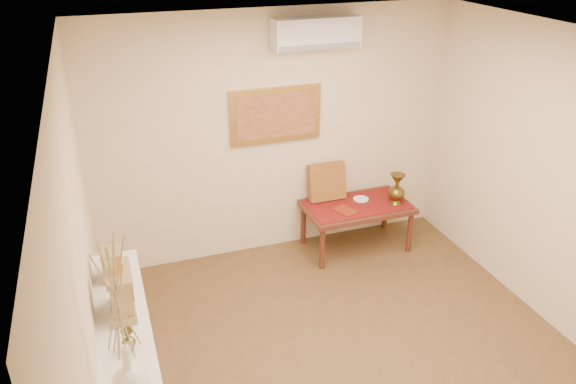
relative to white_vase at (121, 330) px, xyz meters
name	(u,v)px	position (x,y,z in m)	size (l,w,h in m)	color
floor	(359,373)	(1.82, 0.74, -1.54)	(4.50, 4.50, 0.00)	brown
ceiling	(383,52)	(1.82, 0.74, 1.16)	(4.50, 4.50, 0.00)	white
wall_back	(275,136)	(1.82, 2.99, -0.19)	(4.00, 0.02, 2.70)	beige
wall_left	(87,288)	(-0.18, 0.74, -0.19)	(0.02, 4.50, 2.70)	beige
white_vase	(121,330)	(0.00, 0.00, 0.00)	(0.21, 0.21, 1.13)	white
candlestick	(131,359)	(0.02, 0.29, -0.45)	(0.11, 0.11, 0.22)	silver
brass_urn_small	(128,337)	(0.02, 0.51, -0.46)	(0.09, 0.09, 0.20)	brown
table_cloth	(357,205)	(2.67, 2.62, -0.99)	(1.14, 0.59, 0.01)	maroon
brass_urn_tall	(397,186)	(3.09, 2.50, -0.77)	(0.19, 0.19, 0.44)	brown
plate	(361,199)	(2.76, 2.71, -0.98)	(0.18, 0.18, 0.01)	white
menu	(345,211)	(2.47, 2.51, -0.98)	(0.18, 0.25, 0.01)	maroon
cushion	(327,182)	(2.39, 2.87, -0.77)	(0.43, 0.10, 0.43)	maroon
display_ledge	(131,383)	(-0.01, 0.74, -1.05)	(0.37, 2.02, 0.98)	white
mantel_clock	(121,291)	(0.02, 0.92, -0.39)	(0.17, 0.36, 0.41)	#9F8951
wooden_chest	(113,264)	(-0.01, 1.38, -0.44)	(0.16, 0.21, 0.24)	#9F8951
low_table	(357,210)	(2.67, 2.62, -1.06)	(1.20, 0.70, 0.55)	#552719
painting	(276,115)	(1.82, 2.96, 0.06)	(1.00, 0.06, 0.60)	#C28F3E
ac_unit	(316,33)	(2.22, 2.86, 0.91)	(0.90, 0.25, 0.30)	white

